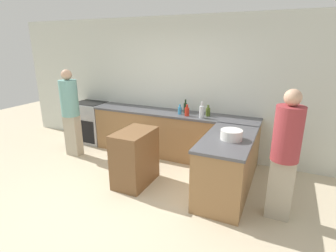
{
  "coord_description": "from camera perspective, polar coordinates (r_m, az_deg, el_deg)",
  "views": [
    {
      "loc": [
        2.0,
        -2.69,
        2.17
      ],
      "look_at": [
        0.37,
        0.86,
        0.96
      ],
      "focal_mm": 28.0,
      "sensor_mm": 36.0,
      "label": 1
    }
  ],
  "objects": [
    {
      "name": "island_table",
      "position": [
        4.25,
        -7.17,
        -6.83
      ],
      "size": [
        0.48,
        0.77,
        0.89
      ],
      "color": "brown",
      "rests_on": "ground_plane"
    },
    {
      "name": "wall_back",
      "position": [
        5.31,
        2.25,
        8.39
      ],
      "size": [
        8.0,
        0.06,
        2.7
      ],
      "color": "silver",
      "rests_on": "ground_plane"
    },
    {
      "name": "person_by_range",
      "position": [
        5.5,
        -20.47,
        3.25
      ],
      "size": [
        0.34,
        0.34,
        1.73
      ],
      "color": "#ADA38E",
      "rests_on": "ground_plane"
    },
    {
      "name": "counter_peninsula",
      "position": [
        4.0,
        12.61,
        -8.55
      ],
      "size": [
        0.69,
        1.42,
        0.91
      ],
      "color": "olive",
      "rests_on": "ground_plane"
    },
    {
      "name": "mixing_bowl",
      "position": [
        3.73,
        13.64,
        -1.85
      ],
      "size": [
        0.3,
        0.3,
        0.14
      ],
      "color": "white",
      "rests_on": "counter_peninsula"
    },
    {
      "name": "wine_bottle_dark",
      "position": [
        5.04,
        3.8,
        4.01
      ],
      "size": [
        0.07,
        0.07,
        0.27
      ],
      "color": "black",
      "rests_on": "counter_back"
    },
    {
      "name": "person_at_peninsula",
      "position": [
        3.52,
        24.14,
        -5.15
      ],
      "size": [
        0.33,
        0.33,
        1.69
      ],
      "color": "#ADA38E",
      "rests_on": "ground_plane"
    },
    {
      "name": "vinegar_bottle_clear",
      "position": [
        4.73,
        7.34,
        3.16
      ],
      "size": [
        0.09,
        0.09,
        0.3
      ],
      "color": "silver",
      "rests_on": "counter_back"
    },
    {
      "name": "counter_back",
      "position": [
        5.24,
        0.8,
        -1.79
      ],
      "size": [
        3.33,
        0.61,
        0.91
      ],
      "color": "olive",
      "rests_on": "ground_plane"
    },
    {
      "name": "dish_soap_bottle",
      "position": [
        4.96,
        2.58,
        3.44
      ],
      "size": [
        0.07,
        0.07,
        0.19
      ],
      "color": "#338CBF",
      "rests_on": "counter_back"
    },
    {
      "name": "range_oven",
      "position": [
        6.3,
        -16.34,
        0.82
      ],
      "size": [
        0.72,
        0.59,
        0.92
      ],
      "color": "#ADADB2",
      "rests_on": "ground_plane"
    },
    {
      "name": "olive_oil_bottle",
      "position": [
        4.87,
        8.7,
        3.1
      ],
      "size": [
        0.08,
        0.08,
        0.21
      ],
      "color": "#475B1E",
      "rests_on": "counter_back"
    },
    {
      "name": "hot_sauce_bottle",
      "position": [
        4.84,
        4.14,
        3.19
      ],
      "size": [
        0.08,
        0.08,
        0.21
      ],
      "color": "red",
      "rests_on": "counter_back"
    },
    {
      "name": "ground_plane",
      "position": [
        3.99,
        -10.44,
        -15.97
      ],
      "size": [
        14.0,
        14.0,
        0.0
      ],
      "primitive_type": "plane",
      "color": "beige"
    }
  ]
}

